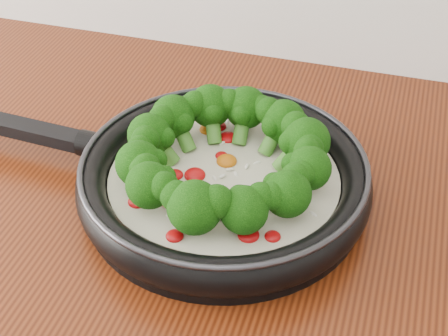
% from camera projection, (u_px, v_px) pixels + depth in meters
% --- Properties ---
extents(skillet, '(0.57, 0.38, 0.10)m').
position_uv_depth(skillet, '(222.00, 173.00, 0.81)').
color(skillet, black).
rests_on(skillet, counter).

